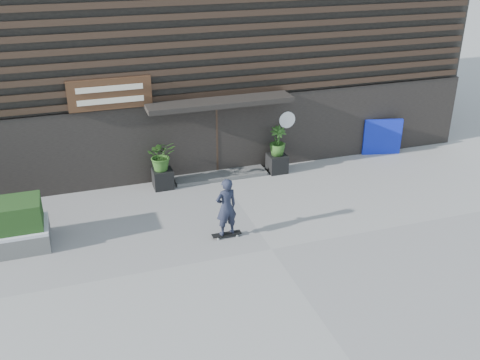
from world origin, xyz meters
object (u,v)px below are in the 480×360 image
object	(u,v)px
planter_pot_left	(163,179)
blue_tarp	(382,137)
skateboarder	(226,207)
planter_pot_right	(277,163)

from	to	relation	value
planter_pot_left	blue_tarp	bearing A→B (deg)	2.18
planter_pot_left	blue_tarp	world-z (taller)	blue_tarp
blue_tarp	skateboarder	size ratio (longest dim) A/B	0.82
planter_pot_left	planter_pot_right	xyz separation A→B (m)	(3.80, 0.00, 0.00)
blue_tarp	planter_pot_left	bearing A→B (deg)	-164.84
planter_pot_left	skateboarder	distance (m)	3.65
planter_pot_right	skateboarder	bearing A→B (deg)	-128.93
planter_pot_left	skateboarder	world-z (taller)	skateboarder
planter_pot_right	blue_tarp	xyz separation A→B (m)	(4.10, 0.30, 0.34)
blue_tarp	planter_pot_right	bearing A→B (deg)	-162.82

